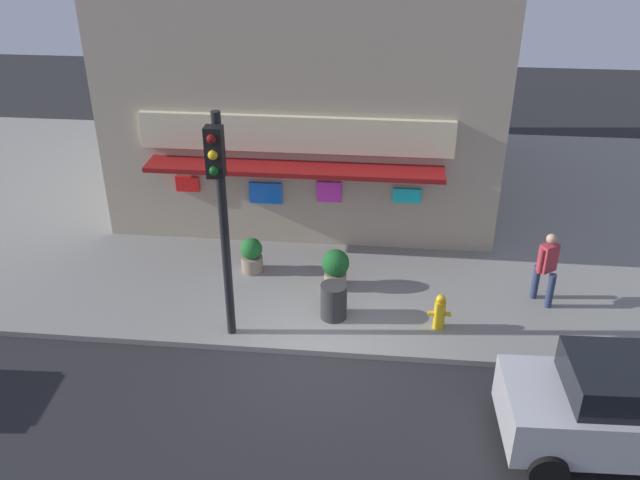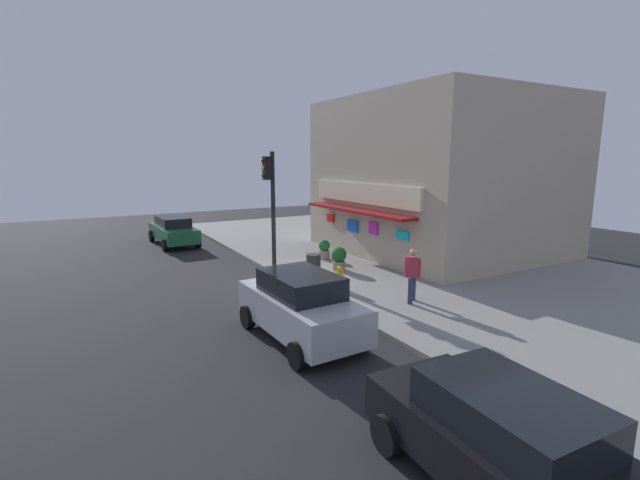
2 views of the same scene
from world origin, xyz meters
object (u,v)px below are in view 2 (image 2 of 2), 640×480
(fire_hydrant, at_px, (340,278))
(parked_car_black, at_px, (507,443))
(traffic_light, at_px, (270,193))
(potted_plant_by_window, at_px, (339,258))
(trash_can, at_px, (313,264))
(parked_car_green, at_px, (173,230))
(parked_car_silver, at_px, (301,306))
(pedestrian, at_px, (412,273))
(potted_plant_by_doorway, at_px, (324,249))

(fire_hydrant, distance_m, parked_car_black, 9.67)
(traffic_light, distance_m, potted_plant_by_window, 3.89)
(traffic_light, relative_size, potted_plant_by_window, 5.02)
(trash_can, xyz_separation_m, potted_plant_by_window, (-0.06, 1.22, 0.11))
(potted_plant_by_window, xyz_separation_m, parked_car_green, (-9.63, -4.62, 0.16))
(potted_plant_by_window, xyz_separation_m, parked_car_silver, (5.22, -4.44, 0.26))
(parked_car_green, bearing_deg, traffic_light, 18.30)
(parked_car_black, bearing_deg, fire_hydrant, 161.25)
(parked_car_green, bearing_deg, pedestrian, 17.30)
(potted_plant_by_window, bearing_deg, pedestrian, -2.14)
(traffic_light, xyz_separation_m, trash_can, (2.08, 0.88, -2.68))
(trash_can, distance_m, pedestrian, 4.73)
(trash_can, xyz_separation_m, parked_car_black, (11.41, -3.29, 0.29))
(parked_car_silver, distance_m, parked_car_black, 6.25)
(traffic_light, relative_size, parked_car_silver, 1.16)
(potted_plant_by_window, xyz_separation_m, parked_car_black, (11.47, -4.51, 0.18))
(traffic_light, height_order, pedestrian, traffic_light)
(fire_hydrant, xyz_separation_m, trash_can, (-2.25, 0.18, 0.01))
(fire_hydrant, bearing_deg, traffic_light, -170.75)
(trash_can, relative_size, pedestrian, 0.47)
(potted_plant_by_window, bearing_deg, potted_plant_by_doorway, 166.15)
(fire_hydrant, distance_m, parked_car_green, 12.37)
(potted_plant_by_doorway, distance_m, parked_car_black, 14.43)
(potted_plant_by_doorway, bearing_deg, trash_can, -39.20)
(potted_plant_by_doorway, distance_m, parked_car_green, 9.15)
(potted_plant_by_doorway, bearing_deg, fire_hydrant, -23.57)
(parked_car_green, distance_m, parked_car_black, 21.10)
(fire_hydrant, distance_m, pedestrian, 2.69)
(pedestrian, relative_size, potted_plant_by_window, 1.80)
(parked_car_silver, relative_size, parked_car_green, 0.90)
(trash_can, distance_m, potted_plant_by_doorway, 2.73)
(potted_plant_by_window, height_order, parked_car_black, parked_car_black)
(potted_plant_by_window, distance_m, parked_car_green, 10.68)
(parked_car_silver, relative_size, parked_car_black, 0.95)
(fire_hydrant, xyz_separation_m, parked_car_black, (9.16, -3.11, 0.30))
(pedestrian, xyz_separation_m, potted_plant_by_window, (-4.65, 0.17, -0.42))
(parked_car_black, bearing_deg, traffic_light, 169.90)
(fire_hydrant, height_order, trash_can, fire_hydrant)
(traffic_light, relative_size, fire_hydrant, 5.89)
(potted_plant_by_doorway, distance_m, parked_car_silver, 8.81)
(potted_plant_by_window, bearing_deg, parked_car_black, -21.45)
(parked_car_green, relative_size, parked_car_black, 1.06)
(parked_car_silver, bearing_deg, fire_hydrant, 133.77)
(potted_plant_by_doorway, relative_size, potted_plant_by_window, 0.92)
(fire_hydrant, bearing_deg, parked_car_green, -164.90)
(pedestrian, relative_size, parked_car_silver, 0.41)
(traffic_light, bearing_deg, fire_hydrant, 9.25)
(pedestrian, xyz_separation_m, potted_plant_by_doorway, (-6.71, 0.68, -0.50))
(traffic_light, relative_size, parked_car_green, 1.04)
(potted_plant_by_window, relative_size, parked_car_green, 0.21)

